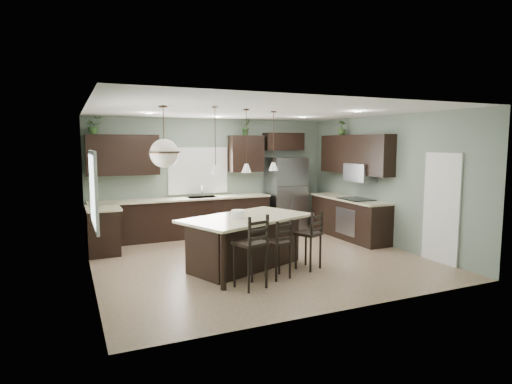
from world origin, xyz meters
The scene contains 33 objects.
ground centered at (0.00, 0.00, 0.00)m, with size 6.00×6.00×0.00m, color #9E8466.
pantry_door centered at (2.98, -1.55, 1.02)m, with size 0.04×0.82×2.04m, color white.
window_back centered at (-0.40, 2.73, 1.55)m, with size 1.35×0.02×1.00m, color white.
window_left centered at (-2.98, -0.80, 1.55)m, with size 0.02×1.10×1.00m, color white.
left_return_cabs centered at (-2.70, 1.70, 0.45)m, with size 0.60×0.90×0.90m, color black.
left_return_countertop centered at (-2.68, 1.70, 0.92)m, with size 0.66×0.96×0.04m, color beige.
back_lower_cabs centered at (-0.85, 2.45, 0.45)m, with size 4.20×0.60×0.90m, color black.
back_countertop centered at (-0.85, 2.43, 0.92)m, with size 4.20×0.66×0.04m, color beige.
sink_inset centered at (-0.40, 2.43, 0.94)m, with size 0.70×0.45×0.01m, color gray.
faucet centered at (-0.40, 2.40, 1.08)m, with size 0.02×0.02×0.28m, color silver.
back_upper_left centered at (-2.15, 2.58, 1.95)m, with size 1.55×0.34×0.90m, color black.
back_upper_right centered at (0.80, 2.58, 1.95)m, with size 0.85×0.34×0.90m, color black.
fridge_header centered at (1.85, 2.58, 2.25)m, with size 1.05×0.34×0.45m, color black.
right_lower_cabs centered at (2.70, 0.87, 0.45)m, with size 0.60×2.35×0.90m, color black.
right_countertop centered at (2.68, 0.87, 0.92)m, with size 0.66×2.35×0.04m, color beige.
cooktop centered at (2.68, 0.60, 0.94)m, with size 0.58×0.75×0.02m, color black.
wall_oven_front centered at (2.40, 0.60, 0.45)m, with size 0.01×0.72×0.60m, color gray.
right_upper_cabs centered at (2.83, 0.87, 1.95)m, with size 0.34×2.35×0.90m, color black.
microwave centered at (2.78, 0.60, 1.55)m, with size 0.40×0.75×0.40m, color gray.
refrigerator centered at (1.80, 2.34, 0.93)m, with size 0.90×0.74×1.85m, color gray.
kitchen_island centered at (-0.45, -0.43, 0.46)m, with size 2.24×1.28×0.92m, color black.
serving_dish centered at (-0.64, -0.50, 0.99)m, with size 0.24×0.24×0.14m, color white.
bar_stool_left centered at (-0.81, -1.43, 0.58)m, with size 0.43×0.43×1.15m, color black.
bar_stool_center centered at (-0.21, -1.17, 0.49)m, with size 0.36×0.36×0.98m, color black.
bar_stool_right centered at (0.52, -0.93, 0.52)m, with size 0.39×0.39×1.04m, color black.
pendant_left centered at (-1.10, -0.69, 2.25)m, with size 0.17×0.17×1.10m, color white, non-canonical shape.
pendant_center centered at (-0.45, -0.43, 2.25)m, with size 0.17×0.17×1.10m, color white, non-canonical shape.
pendant_right centered at (0.20, -0.17, 2.25)m, with size 0.17×0.17×1.10m, color silver, non-canonical shape.
chandelier centered at (-1.88, -0.45, 2.31)m, with size 0.50×0.50×0.98m, color beige, non-canonical shape.
plant_back_left centered at (-2.74, 2.55, 2.58)m, with size 0.33×0.29×0.37m, color #2E4F22.
plant_back_right centered at (0.79, 2.55, 2.60)m, with size 0.22×0.18×0.40m, color #25481F.
plant_right_wall centered at (2.80, 1.38, 2.58)m, with size 0.20×0.20×0.36m, color #395A27.
room_shell centered at (0.00, 0.00, 1.70)m, with size 6.00×6.00×6.00m.
Camera 1 is at (-3.32, -7.27, 2.22)m, focal length 30.00 mm.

